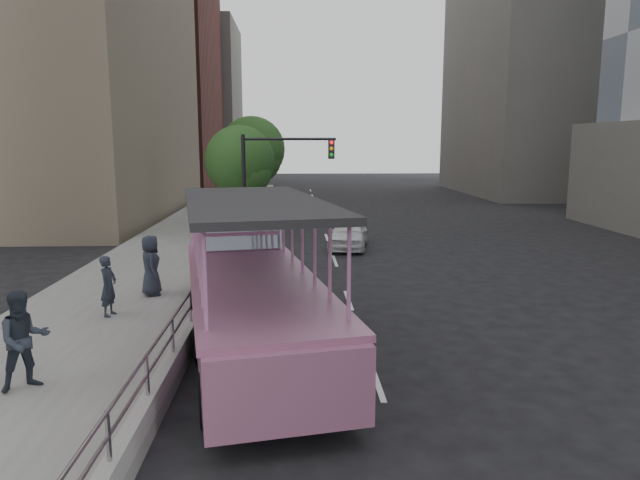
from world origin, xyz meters
TOP-DOWN VIEW (x-y plane):
  - ground at (0.00, 0.00)m, footprint 160.00×160.00m
  - sidewalk at (-5.75, 10.00)m, footprint 5.50×80.00m
  - kerb_wall at (-3.12, 2.00)m, footprint 0.24×30.00m
  - guardrail at (-3.12, 2.00)m, footprint 0.07×22.00m
  - duck_boat at (-1.80, 0.52)m, footprint 4.65×11.22m
  - car at (1.84, 12.97)m, footprint 2.33×4.33m
  - pedestrian_near at (-5.56, 1.74)m, footprint 0.48×0.65m
  - pedestrian_mid at (-5.65, -2.80)m, footprint 1.15×1.11m
  - pedestrian_far at (-4.96, 3.80)m, footprint 0.83×1.03m
  - parking_sign at (-2.77, 3.00)m, footprint 0.16×0.61m
  - traffic_signal at (-1.70, 12.50)m, footprint 4.20×0.32m
  - street_tree_near at (-3.30, 15.93)m, footprint 3.52×3.52m
  - street_tree_far at (-3.10, 21.93)m, footprint 3.97×3.97m
  - midrise_brick at (-18.00, 48.00)m, footprint 18.00×16.00m
  - midrise_stone_a at (26.00, 42.00)m, footprint 20.00×20.00m
  - midrise_stone_b at (-16.00, 64.00)m, footprint 16.00×14.00m

SIDE VIEW (x-z plane):
  - ground at x=0.00m, z-range 0.00..0.00m
  - sidewalk at x=-5.75m, z-range 0.00..0.30m
  - kerb_wall at x=-3.12m, z-range 0.30..0.66m
  - car at x=1.84m, z-range 0.00..1.40m
  - pedestrian_near at x=-5.56m, z-range 0.30..1.91m
  - guardrail at x=-3.12m, z-range 0.79..1.50m
  - pedestrian_far at x=-4.96m, z-range 0.30..2.12m
  - pedestrian_mid at x=-5.65m, z-range 0.30..2.17m
  - duck_boat at x=-1.80m, z-range -0.47..3.16m
  - parking_sign at x=-2.77m, z-range 0.35..3.12m
  - traffic_signal at x=-1.70m, z-range 0.90..6.10m
  - street_tree_near at x=-3.30m, z-range 0.96..6.68m
  - street_tree_far at x=-3.10m, z-range 1.08..7.53m
  - midrise_stone_b at x=-16.00m, z-range 0.00..20.00m
  - midrise_brick at x=-18.00m, z-range 0.00..26.00m
  - midrise_stone_a at x=26.00m, z-range 0.00..32.00m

